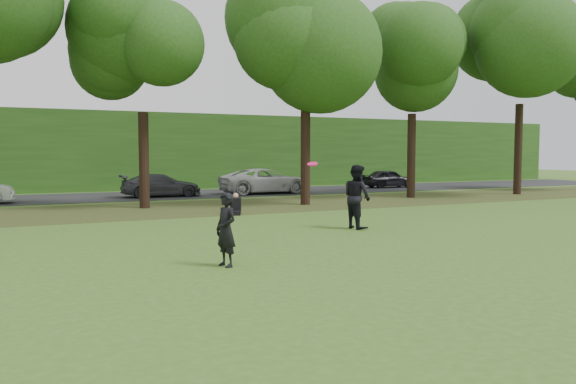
# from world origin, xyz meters

# --- Properties ---
(ground) EXTENTS (120.00, 120.00, 0.00)m
(ground) POSITION_xyz_m (0.00, 0.00, 0.00)
(ground) COLOR #35571B
(ground) RESTS_ON ground
(leaf_litter) EXTENTS (60.00, 7.00, 0.01)m
(leaf_litter) POSITION_xyz_m (0.00, 13.00, 0.01)
(leaf_litter) COLOR #3D3215
(leaf_litter) RESTS_ON ground
(street) EXTENTS (70.00, 7.00, 0.02)m
(street) POSITION_xyz_m (0.00, 21.00, 0.01)
(street) COLOR black
(street) RESTS_ON ground
(far_hedge) EXTENTS (70.00, 3.00, 5.00)m
(far_hedge) POSITION_xyz_m (0.00, 27.00, 2.50)
(far_hedge) COLOR #204714
(far_hedge) RESTS_ON ground
(player_left) EXTENTS (0.52, 0.65, 1.56)m
(player_left) POSITION_xyz_m (-4.06, 0.54, 0.78)
(player_left) COLOR black
(player_left) RESTS_ON ground
(player_right) EXTENTS (0.81, 1.02, 2.02)m
(player_right) POSITION_xyz_m (1.68, 4.38, 1.01)
(player_right) COLOR black
(player_right) RESTS_ON ground
(parked_cars) EXTENTS (34.72, 3.59, 1.49)m
(parked_cars) POSITION_xyz_m (-1.32, 19.57, 0.71)
(parked_cars) COLOR black
(parked_cars) RESTS_ON street
(frisbee) EXTENTS (0.29, 0.28, 0.15)m
(frisbee) POSITION_xyz_m (-1.13, 2.15, 2.10)
(frisbee) COLOR #DE125A
(frisbee) RESTS_ON ground
(seated_person) EXTENTS (0.66, 0.83, 0.83)m
(seated_person) POSITION_xyz_m (-0.34, 9.85, 0.31)
(seated_person) COLOR black
(seated_person) RESTS_ON ground
(tree_line) EXTENTS (55.30, 7.90, 12.31)m
(tree_line) POSITION_xyz_m (-0.34, 12.94, 7.84)
(tree_line) COLOR black
(tree_line) RESTS_ON ground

